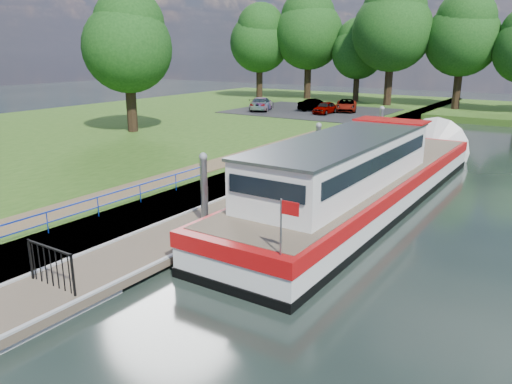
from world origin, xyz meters
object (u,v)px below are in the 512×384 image
Objects in this scene: car_a at (325,108)px; car_d at (346,105)px; pontoon at (270,198)px; car_c at (261,104)px; barge at (370,177)px; car_b at (316,105)px.

car_d is at bearing 72.61° from car_a.
car_c is at bearing 123.81° from pontoon.
car_c is 1.07× the size of car_d.
pontoon is 27.49m from car_d.
car_a is (-8.84, 23.51, 1.20)m from pontoon.
barge is (3.60, 2.42, 0.90)m from pontoon.
car_d is (-8.01, 26.27, 1.21)m from pontoon.
car_c reaches higher than car_b.
car_a is 0.79× the size of car_d.
car_c is (-18.71, 20.14, 0.37)m from barge.
pontoon is 25.15m from car_a.
pontoon is 9.37× the size of car_a.
barge is at bearing 111.09° from car_c.
car_a is 2.89m from car_d.
car_c is at bearing 132.88° from barge.
car_c reaches higher than car_a.
car_d is at bearing 106.95° from pontoon.
pontoon is 4.43m from barge.
car_c is at bearing 91.53° from car_b.
car_a is (-12.44, 21.09, 0.29)m from barge.
pontoon is 27.19m from car_c.
barge reaches higher than car_c.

